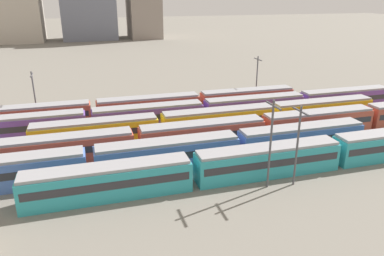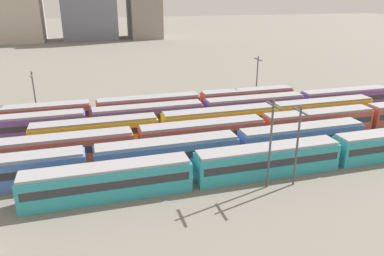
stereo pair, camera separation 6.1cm
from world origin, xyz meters
The scene contains 12 objects.
ground_plane centered at (0.00, 13.00, 0.00)m, with size 600.00×600.00×0.00m, color slate.
train_track_1 centered at (7.82, 5.20, 1.90)m, with size 55.80×3.06×3.75m.
train_track_2 centered at (23.47, 10.40, 1.90)m, with size 74.70×3.06×3.75m.
train_track_3 centered at (18.35, 15.60, 1.90)m, with size 55.80×3.06×3.75m.
train_track_4 centered at (26.99, 20.80, 1.90)m, with size 93.60×3.06×3.75m.
train_track_5 centered at (9.04, 26.00, 1.90)m, with size 55.80×3.06×3.75m.
catenary_pole_0 centered at (20.74, -3.10, 5.26)m, with size 0.24×3.20×9.45m.
catenary_pole_1 centered at (-9.72, 29.09, 4.86)m, with size 0.24×3.20×8.67m.
catenary_pole_2 centered at (17.57, -2.78, 5.69)m, with size 0.24×3.20×10.28m.
catenary_pole_3 centered at (31.36, 29.27, 5.17)m, with size 0.24×3.20×9.27m.
distant_building_1 centered at (-27.02, 149.23, 13.01)m, with size 19.49×21.17×26.02m, color #B2A899.
distant_building_2 centered at (3.06, 149.23, 17.19)m, with size 24.41×18.15×34.37m, color slate.
Camera 2 is at (-1.09, -36.15, 20.88)m, focal length 34.53 mm.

